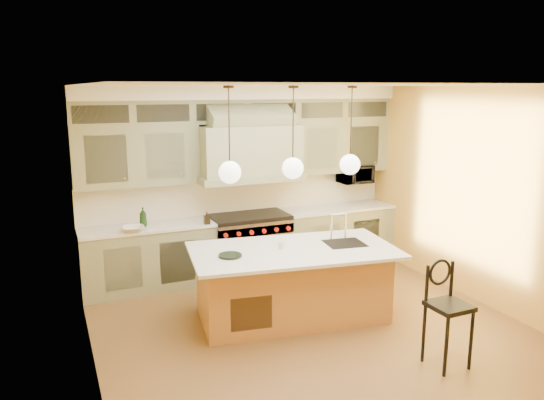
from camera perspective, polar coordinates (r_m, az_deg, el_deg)
name	(u,v)px	position (r m, az deg, el deg)	size (l,w,h in m)	color
floor	(313,330)	(6.61, 4.42, -13.77)	(5.00, 5.00, 0.00)	brown
ceiling	(317,85)	(5.96, 4.88, 12.23)	(5.00, 5.00, 0.00)	white
wall_back	(241,180)	(8.37, -3.39, 2.20)	(5.00, 5.00, 0.00)	gold
wall_front	(476,287)	(4.18, 21.05, -8.70)	(5.00, 5.00, 0.00)	gold
wall_left	(87,237)	(5.45, -19.32, -3.80)	(5.00, 5.00, 0.00)	gold
wall_right	(481,196)	(7.60, 21.54, 0.38)	(5.00, 5.00, 0.00)	gold
back_cabinetry	(247,184)	(8.13, -2.74, 1.77)	(5.00, 0.77, 2.90)	gray
range	(249,244)	(8.27, -2.46, -4.79)	(1.20, 0.74, 0.96)	silver
kitchen_island	(292,282)	(6.77, 2.20, -8.78)	(2.69, 1.67, 1.35)	#AA723C
counter_stool	(447,308)	(5.89, 18.32, -10.92)	(0.40, 0.40, 1.12)	black
microwave	(355,174)	(9.00, 8.93, 2.76)	(0.54, 0.37, 0.30)	black
oil_bottle_a	(143,217)	(7.72, -13.70, -1.78)	(0.11, 0.11, 0.28)	black
oil_bottle_b	(207,218)	(7.70, -7.02, -1.93)	(0.08, 0.08, 0.18)	black
fruit_bowl	(133,229)	(7.50, -14.70, -3.04)	(0.30, 0.30, 0.07)	silver
cup	(281,246)	(6.56, 0.98, -4.93)	(0.09, 0.09, 0.08)	silver
pendant_left	(230,170)	(6.10, -4.56, 3.26)	(0.26, 0.26, 1.11)	#2D2319
pendant_center	(293,166)	(6.40, 2.25, 3.70)	(0.26, 0.26, 1.11)	#2D2319
pendant_right	(350,162)	(6.78, 8.39, 4.05)	(0.26, 0.26, 1.11)	#2D2319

